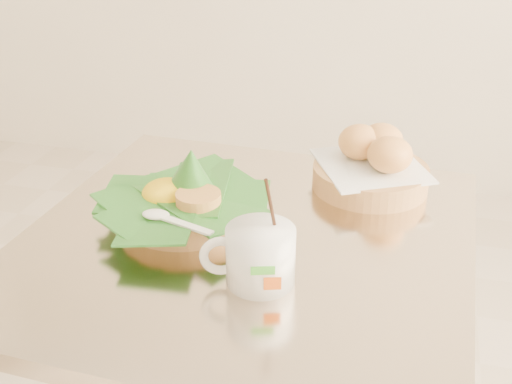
% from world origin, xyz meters
% --- Properties ---
extents(cafe_table, '(0.73, 0.73, 0.75)m').
position_xyz_m(cafe_table, '(0.17, -0.02, 0.53)').
color(cafe_table, gray).
rests_on(cafe_table, floor).
extents(rice_basket, '(0.28, 0.28, 0.14)m').
position_xyz_m(rice_basket, '(0.06, 0.02, 0.79)').
color(rice_basket, tan).
rests_on(rice_basket, cafe_table).
extents(bread_basket, '(0.24, 0.24, 0.11)m').
position_xyz_m(bread_basket, '(0.35, 0.21, 0.79)').
color(bread_basket, tan).
rests_on(bread_basket, cafe_table).
extents(coffee_mug, '(0.13, 0.10, 0.17)m').
position_xyz_m(coffee_mug, '(0.22, -0.13, 0.79)').
color(coffee_mug, white).
rests_on(coffee_mug, cafe_table).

